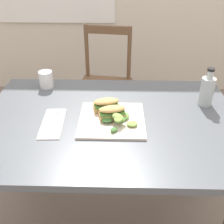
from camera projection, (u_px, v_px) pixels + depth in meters
name	position (u px, v px, depth m)	size (l,w,h in m)	color
ground_plane	(135.00, 223.00, 1.62)	(7.89, 7.89, 0.00)	#7A6B5B
dining_table	(110.00, 144.00, 1.29)	(1.15, 0.80, 0.74)	#51565B
chair_wooden_far	(105.00, 85.00, 2.17)	(0.45, 0.45, 0.87)	brown
plate_lunch	(112.00, 120.00, 1.20)	(0.28, 0.28, 0.01)	beige
sandwich_half_front	(112.00, 112.00, 1.20)	(0.13, 0.09, 0.06)	tan
sandwich_half_back	(106.00, 104.00, 1.25)	(0.13, 0.09, 0.06)	tan
salad_mixed_greens	(119.00, 119.00, 1.16)	(0.16, 0.15, 0.04)	#4C2338
napkin_folded	(53.00, 123.00, 1.19)	(0.09, 0.23, 0.00)	silver
fork_on_napkin	(54.00, 120.00, 1.20)	(0.03, 0.19, 0.00)	silver
bottle_cold_brew	(207.00, 92.00, 1.29)	(0.06, 0.06, 0.19)	black
cup_extra_side	(46.00, 79.00, 1.47)	(0.07, 0.07, 0.09)	white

